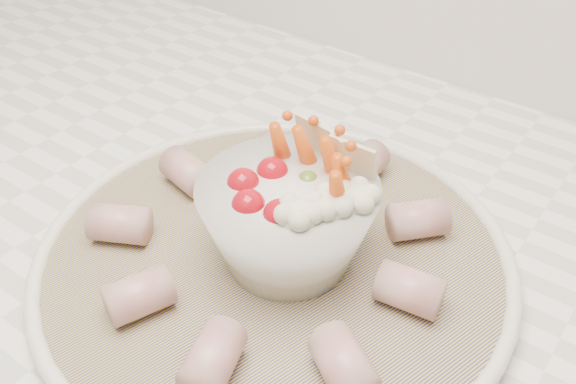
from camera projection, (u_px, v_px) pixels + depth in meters
The scene contains 3 objects.
serving_platter at pixel (274, 258), 0.51m from camera, with size 0.47×0.47×0.02m.
veggie_bowl at pixel (290, 219), 0.48m from camera, with size 0.13×0.13×0.10m.
cured_meat_rolls at pixel (274, 239), 0.50m from camera, with size 0.27×0.29×0.03m.
Camera 1 is at (0.30, 1.10, 1.29)m, focal length 40.00 mm.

